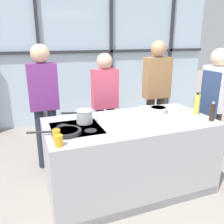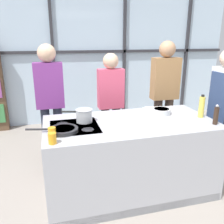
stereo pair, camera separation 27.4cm
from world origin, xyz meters
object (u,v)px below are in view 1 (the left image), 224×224
object	(u,v)px
saucepan	(84,116)
mixing_bowl	(158,110)
white_plate	(148,108)
juice_glass_far	(57,135)
frying_pan	(66,132)
juice_glass_near	(59,141)
spectator_center_right	(156,89)
oil_bottle	(197,104)
pepper_grinder	(212,112)
chef	(214,101)
spectator_far_left	(44,99)
spectator_center_left	(105,99)

from	to	relation	value
saucepan	mixing_bowl	bearing A→B (deg)	2.65
white_plate	juice_glass_far	xyz separation A→B (m)	(-1.30, -0.61, 0.04)
frying_pan	saucepan	distance (m)	0.36
frying_pan	juice_glass_near	distance (m)	0.29
juice_glass_near	white_plate	bearing A→B (deg)	29.96
spectator_center_right	oil_bottle	size ratio (longest dim) A/B	6.36
juice_glass_far	mixing_bowl	bearing A→B (deg)	17.23
spectator_center_right	pepper_grinder	size ratio (longest dim) A/B	7.80
frying_pan	white_plate	world-z (taller)	frying_pan
chef	spectator_far_left	bearing A→B (deg)	71.07
spectator_far_left	saucepan	distance (m)	0.87
white_plate	mixing_bowl	distance (m)	0.20
spectator_far_left	white_plate	xyz separation A→B (m)	(1.31, -0.55, -0.12)
spectator_center_left	spectator_center_right	bearing A→B (deg)	-180.00
white_plate	saucepan	bearing A→B (deg)	-165.79
spectator_center_right	oil_bottle	xyz separation A→B (m)	(-0.00, -0.98, -0.00)
spectator_center_left	spectator_center_right	world-z (taller)	spectator_center_right
spectator_far_left	juice_glass_near	world-z (taller)	spectator_far_left
spectator_far_left	spectator_center_right	distance (m)	1.76
frying_pan	white_plate	distance (m)	1.29
oil_bottle	white_plate	bearing A→B (deg)	136.63
saucepan	pepper_grinder	bearing A→B (deg)	-17.63
chef	spectator_center_left	xyz separation A→B (m)	(-1.35, 0.76, -0.05)
spectator_center_right	juice_glass_near	world-z (taller)	spectator_center_right
mixing_bowl	juice_glass_near	distance (m)	1.46
spectator_center_left	mixing_bowl	distance (m)	0.88
pepper_grinder	juice_glass_near	distance (m)	1.77
chef	white_plate	size ratio (longest dim) A/B	6.57
frying_pan	saucepan	size ratio (longest dim) A/B	1.53
spectator_far_left	pepper_grinder	size ratio (longest dim) A/B	7.66
spectator_center_left	pepper_grinder	xyz separation A→B (m)	(0.89, -1.23, 0.07)
juice_glass_near	spectator_center_right	bearing A→B (deg)	36.48
oil_bottle	pepper_grinder	xyz separation A→B (m)	(0.01, -0.26, -0.03)
saucepan	juice_glass_far	xyz separation A→B (m)	(-0.36, -0.37, -0.03)
juice_glass_far	white_plate	bearing A→B (deg)	25.13
spectator_center_left	frying_pan	bearing A→B (deg)	53.35
chef	spectator_center_right	size ratio (longest dim) A/B	0.95
spectator_center_left	juice_glass_near	size ratio (longest dim) A/B	15.55
saucepan	juice_glass_far	size ratio (longest dim) A/B	3.33
saucepan	spectator_center_right	bearing A→B (deg)	29.42
frying_pan	juice_glass_near	size ratio (longest dim) A/B	5.10
mixing_bowl	spectator_center_right	bearing A→B (deg)	61.20
spectator_center_right	mixing_bowl	size ratio (longest dim) A/B	7.70
chef	mixing_bowl	bearing A→B (deg)	88.52
spectator_center_right	juice_glass_near	distance (m)	2.19
spectator_center_left	white_plate	size ratio (longest dim) A/B	6.27
spectator_far_left	spectator_center_right	size ratio (longest dim) A/B	0.98
frying_pan	mixing_bowl	xyz separation A→B (m)	(1.24, 0.29, 0.02)
white_plate	juice_glass_near	distance (m)	1.51
saucepan	juice_glass_far	bearing A→B (deg)	-134.17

